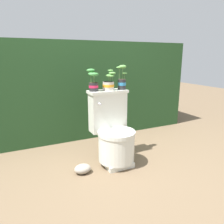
% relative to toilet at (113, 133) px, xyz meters
% --- Properties ---
extents(ground_plane, '(12.00, 12.00, 0.00)m').
position_rel_toilet_xyz_m(ground_plane, '(-0.09, -0.09, -0.32)').
color(ground_plane, brown).
extents(hedge_backdrop, '(3.31, 0.66, 1.30)m').
position_rel_toilet_xyz_m(hedge_backdrop, '(-0.09, 1.07, 0.33)').
color(hedge_backdrop, '#234723').
rests_on(hedge_backdrop, ground).
extents(toilet, '(0.41, 0.49, 0.76)m').
position_rel_toilet_xyz_m(toilet, '(0.00, 0.00, 0.00)').
color(toilet, silver).
rests_on(toilet, ground).
extents(potted_plant_left, '(0.12, 0.13, 0.23)m').
position_rel_toilet_xyz_m(potted_plant_left, '(-0.16, 0.14, 0.53)').
color(potted_plant_left, '#262628').
rests_on(potted_plant_left, toilet).
extents(potted_plant_midleft, '(0.13, 0.12, 0.21)m').
position_rel_toilet_xyz_m(potted_plant_midleft, '(0.01, 0.13, 0.50)').
color(potted_plant_midleft, beige).
rests_on(potted_plant_midleft, toilet).
extents(potted_plant_middle, '(0.12, 0.09, 0.26)m').
position_rel_toilet_xyz_m(potted_plant_middle, '(0.16, 0.12, 0.53)').
color(potted_plant_middle, '#262628').
rests_on(potted_plant_middle, toilet).
extents(garden_stone, '(0.16, 0.13, 0.09)m').
position_rel_toilet_xyz_m(garden_stone, '(-0.37, -0.10, -0.28)').
color(garden_stone, '#9E9384').
rests_on(garden_stone, ground).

